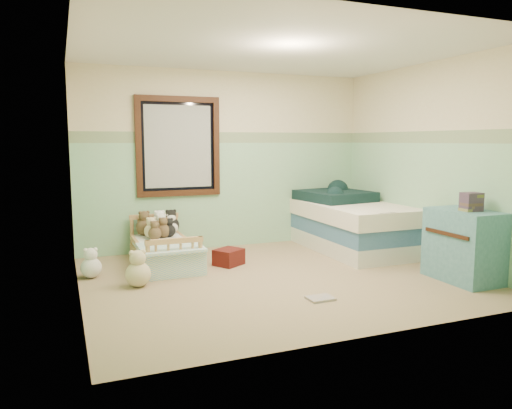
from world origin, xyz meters
name	(u,v)px	position (x,y,z in m)	size (l,w,h in m)	color
floor	(278,278)	(0.00, 0.00, -0.01)	(4.20, 3.60, 0.02)	#8A6D4D
ceiling	(279,48)	(0.00, 0.00, 2.51)	(4.20, 3.60, 0.02)	silver
wall_back	(226,160)	(0.00, 1.80, 1.25)	(4.20, 0.04, 2.50)	beige
wall_front	(376,178)	(0.00, -1.80, 1.25)	(4.20, 0.04, 2.50)	beige
wall_left	(74,171)	(-2.10, 0.00, 1.25)	(0.04, 3.60, 2.50)	beige
wall_right	(431,163)	(2.10, 0.00, 1.25)	(0.04, 3.60, 2.50)	beige
wainscot_mint	(227,195)	(0.00, 1.79, 0.75)	(4.20, 0.01, 1.50)	#8EC799
border_strip	(226,138)	(0.00, 1.79, 1.57)	(4.20, 0.01, 0.15)	#416346
window_frame	(179,147)	(-0.70, 1.76, 1.45)	(1.16, 0.06, 1.36)	black
window_blinds	(178,147)	(-0.70, 1.77, 1.45)	(0.92, 0.01, 1.12)	beige
toddler_bed_frame	(164,258)	(-1.07, 1.05, 0.08)	(0.66, 1.31, 0.17)	#A97F4D
toddler_mattress	(164,247)	(-1.07, 1.05, 0.23)	(0.60, 1.25, 0.12)	white
patchwork_quilt	(171,247)	(-1.07, 0.64, 0.30)	(0.71, 0.66, 0.03)	#70B8E0
plush_bed_brown	(145,227)	(-1.22, 1.55, 0.40)	(0.22, 0.22, 0.22)	brown
plush_bed_white	(160,226)	(-1.02, 1.55, 0.40)	(0.22, 0.22, 0.22)	white
plush_bed_tan	(151,231)	(-1.17, 1.33, 0.38)	(0.19, 0.19, 0.19)	beige
plush_bed_dark	(169,231)	(-0.94, 1.33, 0.37)	(0.17, 0.17, 0.17)	black
plush_floor_cream	(91,268)	(-1.95, 0.76, 0.12)	(0.23, 0.23, 0.23)	white
plush_floor_tan	(138,274)	(-1.51, 0.23, 0.13)	(0.27, 0.27, 0.27)	beige
twin_bed_frame	(348,241)	(1.55, 0.99, 0.11)	(1.04, 2.08, 0.22)	silver
twin_boxspring	(348,226)	(1.55, 0.99, 0.33)	(1.04, 2.08, 0.22)	#2A557A
twin_mattress	(349,210)	(1.55, 0.99, 0.55)	(1.08, 2.13, 0.22)	white
teal_blanket	(335,196)	(1.50, 1.29, 0.73)	(0.89, 0.94, 0.14)	black
dresser	(464,245)	(1.85, -0.86, 0.39)	(0.49, 0.78, 0.78)	#386B77
book_stack	(471,202)	(1.85, -0.93, 0.88)	(0.20, 0.15, 0.20)	brown
red_pillow	(229,257)	(-0.33, 0.73, 0.10)	(0.32, 0.28, 0.20)	maroon
floor_book	(320,298)	(0.06, -0.86, 0.01)	(0.25, 0.19, 0.02)	#F5A440
extra_plush_0	(171,227)	(-0.87, 1.55, 0.38)	(0.19, 0.19, 0.19)	white
extra_plush_1	(161,228)	(-1.02, 1.44, 0.39)	(0.20, 0.20, 0.20)	white
extra_plush_2	(155,233)	(-1.15, 1.21, 0.37)	(0.17, 0.17, 0.17)	brown
extra_plush_3	(171,225)	(-0.86, 1.58, 0.40)	(0.22, 0.22, 0.22)	black
extra_plush_4	(164,231)	(-1.02, 1.32, 0.38)	(0.18, 0.18, 0.18)	brown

